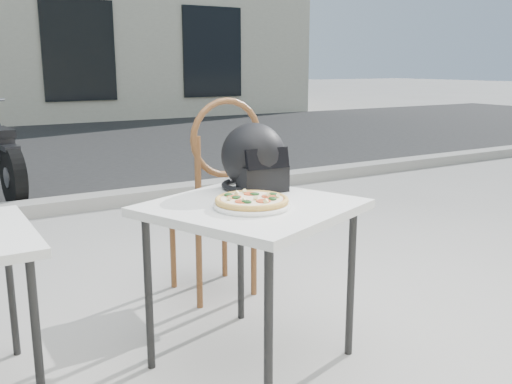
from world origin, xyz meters
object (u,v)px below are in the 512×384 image
cafe_table_main (252,218)px  plate (252,205)px  cafe_chair_main (218,188)px  helmet (254,160)px  pizza (252,200)px

cafe_table_main → plate: (-0.04, -0.06, 0.07)m
cafe_table_main → cafe_chair_main: 0.77m
plate → helmet: bearing=57.7°
cafe_table_main → plate: size_ratio=2.98×
plate → cafe_chair_main: cafe_chair_main is taller
cafe_table_main → plate: 0.10m
plate → helmet: helmet is taller
cafe_table_main → pizza: size_ratio=2.52×
cafe_table_main → helmet: size_ratio=3.03×
pizza → plate: bearing=-128.3°
cafe_table_main → plate: bearing=-121.3°
plate → pizza: 0.02m
cafe_table_main → helmet: (0.16, 0.25, 0.20)m
cafe_table_main → helmet: 0.36m
cafe_table_main → cafe_chair_main: cafe_chair_main is taller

